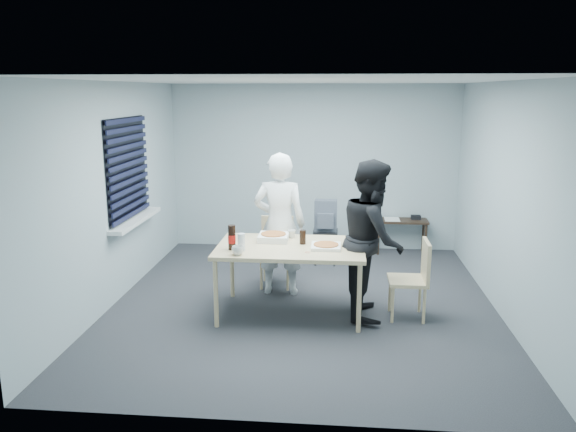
# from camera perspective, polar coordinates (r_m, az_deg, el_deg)

# --- Properties ---
(room) EXTENTS (5.00, 5.00, 5.00)m
(room) POSITION_cam_1_polar(r_m,az_deg,el_deg) (7.29, -15.70, 3.86)
(room) COLOR #29292E
(room) RESTS_ON ground
(dining_table) EXTENTS (1.64, 1.04, 0.80)m
(dining_table) POSITION_cam_1_polar(r_m,az_deg,el_deg) (6.29, 0.26, -3.56)
(dining_table) COLOR #D6C289
(dining_table) RESTS_ON ground
(chair_far) EXTENTS (0.42, 0.42, 0.89)m
(chair_far) POSITION_cam_1_polar(r_m,az_deg,el_deg) (7.33, -1.17, -3.05)
(chair_far) COLOR #D6C289
(chair_far) RESTS_ON ground
(chair_right) EXTENTS (0.42, 0.42, 0.89)m
(chair_right) POSITION_cam_1_polar(r_m,az_deg,el_deg) (6.39, 12.85, -5.75)
(chair_right) COLOR #D6C289
(chair_right) RESTS_ON ground
(person_white) EXTENTS (0.65, 0.42, 1.77)m
(person_white) POSITION_cam_1_polar(r_m,az_deg,el_deg) (6.91, -0.86, -0.83)
(person_white) COLOR white
(person_white) RESTS_ON ground
(person_black) EXTENTS (0.47, 0.86, 1.77)m
(person_black) POSITION_cam_1_polar(r_m,az_deg,el_deg) (6.29, 8.55, -2.32)
(person_black) COLOR black
(person_black) RESTS_ON ground
(side_table) EXTENTS (0.80, 0.36, 0.53)m
(side_table) POSITION_cam_1_polar(r_m,az_deg,el_deg) (8.91, 11.46, -0.87)
(side_table) COLOR #34221A
(side_table) RESTS_ON ground
(stool) EXTENTS (0.35, 0.35, 0.49)m
(stool) POSITION_cam_1_polar(r_m,az_deg,el_deg) (8.24, 3.81, -2.25)
(stool) COLOR black
(stool) RESTS_ON ground
(backpack) EXTENTS (0.33, 0.24, 0.46)m
(backpack) POSITION_cam_1_polar(r_m,az_deg,el_deg) (8.15, 3.85, -0.01)
(backpack) COLOR slate
(backpack) RESTS_ON stool
(pizza_box_a) EXTENTS (0.34, 0.34, 0.08)m
(pizza_box_a) POSITION_cam_1_polar(r_m,az_deg,el_deg) (6.49, -1.48, -2.14)
(pizza_box_a) COLOR white
(pizza_box_a) RESTS_ON dining_table
(pizza_box_b) EXTENTS (0.32, 0.32, 0.05)m
(pizza_box_b) POSITION_cam_1_polar(r_m,az_deg,el_deg) (6.20, 3.88, -3.06)
(pizza_box_b) COLOR white
(pizza_box_b) RESTS_ON dining_table
(mug_a) EXTENTS (0.17, 0.17, 0.10)m
(mug_a) POSITION_cam_1_polar(r_m,az_deg,el_deg) (5.94, -5.14, -3.51)
(mug_a) COLOR silver
(mug_a) RESTS_ON dining_table
(mug_b) EXTENTS (0.10, 0.10, 0.09)m
(mug_b) POSITION_cam_1_polar(r_m,az_deg,el_deg) (6.61, 0.36, -1.82)
(mug_b) COLOR silver
(mug_b) RESTS_ON dining_table
(cola_glass) EXTENTS (0.10, 0.10, 0.16)m
(cola_glass) POSITION_cam_1_polar(r_m,az_deg,el_deg) (6.33, 1.51, -2.16)
(cola_glass) COLOR black
(cola_glass) RESTS_ON dining_table
(soda_bottle) EXTENTS (0.09, 0.09, 0.27)m
(soda_bottle) POSITION_cam_1_polar(r_m,az_deg,el_deg) (6.13, -5.72, -2.22)
(soda_bottle) COLOR black
(soda_bottle) RESTS_ON dining_table
(plastic_cups) EXTENTS (0.10, 0.10, 0.19)m
(plastic_cups) POSITION_cam_1_polar(r_m,az_deg,el_deg) (6.08, -4.76, -2.66)
(plastic_cups) COLOR silver
(plastic_cups) RESTS_ON dining_table
(rubber_band) EXTENTS (0.06, 0.06, 0.00)m
(rubber_band) POSITION_cam_1_polar(r_m,az_deg,el_deg) (6.02, 2.01, -3.71)
(rubber_band) COLOR red
(rubber_band) RESTS_ON dining_table
(papers) EXTENTS (0.27, 0.34, 0.01)m
(papers) POSITION_cam_1_polar(r_m,az_deg,el_deg) (8.88, 10.52, -0.32)
(papers) COLOR white
(papers) RESTS_ON side_table
(black_box) EXTENTS (0.17, 0.15, 0.06)m
(black_box) POSITION_cam_1_polar(r_m,az_deg,el_deg) (8.96, 12.86, -0.13)
(black_box) COLOR black
(black_box) RESTS_ON side_table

